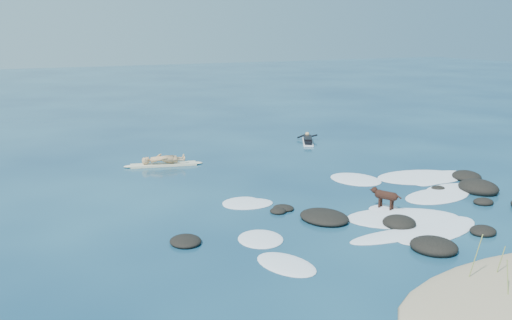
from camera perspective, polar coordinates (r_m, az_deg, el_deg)
ground at (r=20.97m, az=9.55°, el=-4.08°), size 160.00×160.00×0.00m
reef_rocks at (r=20.68m, az=18.45°, el=-4.51°), size 14.31×7.03×0.61m
breaking_foam at (r=21.40m, az=13.93°, el=-3.92°), size 13.04×8.68×0.12m
standing_surfer_rig at (r=26.11m, az=-9.28°, el=1.13°), size 3.53×1.29×2.03m
paddling_surfer_rig at (r=31.27m, az=5.20°, el=2.00°), size 1.75×2.43×0.45m
dog at (r=20.09m, az=12.74°, el=-3.46°), size 0.63×1.15×0.77m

